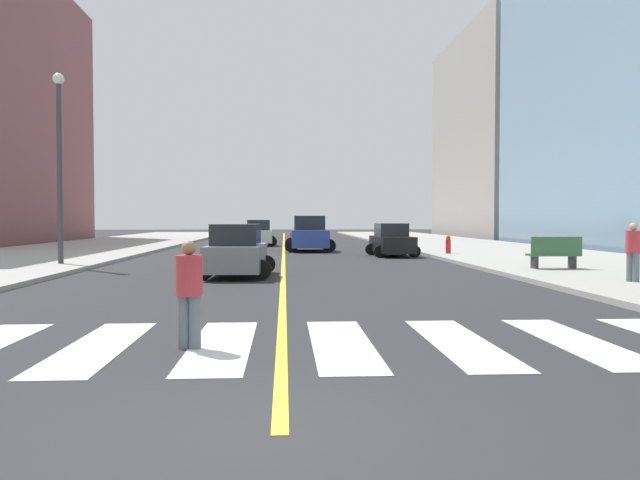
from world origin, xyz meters
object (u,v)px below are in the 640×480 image
object	(u,v)px
park_bench	(554,253)
fire_hydrant	(448,245)
pedestrian_waiting_east	(633,249)
car_white_third	(259,234)
car_black_fifth	(392,241)
car_blue_second	(309,235)
pedestrian_crossing	(189,289)
car_red_fourth	(304,229)
car_gray_nearest	(237,252)
street_lamp	(59,152)

from	to	relation	value
park_bench	fire_hydrant	bearing A→B (deg)	6.60
pedestrian_waiting_east	car_white_third	bearing A→B (deg)	168.39
car_black_fifth	car_blue_second	bearing A→B (deg)	-56.14
car_blue_second	pedestrian_crossing	size ratio (longest dim) A/B	2.96
car_red_fourth	pedestrian_crossing	size ratio (longest dim) A/B	2.68
pedestrian_crossing	fire_hydrant	world-z (taller)	pedestrian_crossing
car_gray_nearest	car_red_fourth	bearing A→B (deg)	87.41
car_blue_second	fire_hydrant	xyz separation A→B (m)	(6.79, -5.70, -0.39)
street_lamp	car_gray_nearest	bearing A→B (deg)	-31.63
car_gray_nearest	car_white_third	xyz separation A→B (m)	(-0.26, 24.09, 0.05)
car_gray_nearest	pedestrian_crossing	size ratio (longest dim) A/B	2.48
pedestrian_waiting_east	park_bench	bearing A→B (deg)	148.72
car_red_fourth	pedestrian_crossing	bearing A→B (deg)	89.34
fire_hydrant	street_lamp	size ratio (longest dim) A/B	0.12
car_red_fourth	car_black_fifth	xyz separation A→B (m)	(3.50, -31.82, -0.08)
car_blue_second	car_black_fifth	xyz separation A→B (m)	(3.97, -5.41, -0.19)
car_black_fifth	fire_hydrant	world-z (taller)	car_black_fifth
car_white_third	pedestrian_waiting_east	world-z (taller)	car_white_third
pedestrian_crossing	pedestrian_waiting_east	world-z (taller)	pedestrian_waiting_east
car_gray_nearest	car_blue_second	world-z (taller)	car_blue_second
street_lamp	car_white_third	bearing A→B (deg)	70.73
pedestrian_waiting_east	car_red_fourth	bearing A→B (deg)	155.45
car_white_third	pedestrian_crossing	xyz separation A→B (m)	(0.44, -35.60, 0.01)
pedestrian_crossing	pedestrian_waiting_east	xyz separation A→B (m)	(10.99, 7.71, 0.18)
car_gray_nearest	street_lamp	bearing A→B (deg)	150.44
car_black_fifth	pedestrian_crossing	bearing A→B (deg)	70.71
street_lamp	pedestrian_crossing	bearing A→B (deg)	-65.28
pedestrian_crossing	street_lamp	world-z (taller)	street_lamp
car_black_fifth	pedestrian_waiting_east	world-z (taller)	pedestrian_waiting_east
car_blue_second	car_red_fourth	xyz separation A→B (m)	(0.48, 26.42, -0.11)
pedestrian_crossing	car_gray_nearest	bearing A→B (deg)	102.09
car_white_third	fire_hydrant	world-z (taller)	car_white_third
car_blue_second	car_black_fifth	size ratio (longest dim) A/B	1.22
car_gray_nearest	car_black_fifth	distance (m)	13.06
car_white_third	car_gray_nearest	bearing A→B (deg)	-91.32
car_blue_second	street_lamp	xyz separation A→B (m)	(-10.17, -12.03, 3.53)
car_blue_second	car_black_fifth	world-z (taller)	car_blue_second
car_blue_second	pedestrian_waiting_east	distance (m)	21.81
car_blue_second	street_lamp	world-z (taller)	street_lamp
car_gray_nearest	car_white_third	world-z (taller)	car_white_third
car_gray_nearest	car_white_third	size ratio (longest dim) A/B	0.94
car_red_fourth	street_lamp	size ratio (longest dim) A/B	0.57
pedestrian_crossing	street_lamp	xyz separation A→B (m)	(-7.32, 15.91, 3.63)
street_lamp	fire_hydrant	bearing A→B (deg)	20.46
car_blue_second	street_lamp	distance (m)	16.14
car_white_third	car_blue_second	bearing A→B (deg)	-68.75
car_gray_nearest	street_lamp	world-z (taller)	street_lamp
car_gray_nearest	street_lamp	distance (m)	9.17
park_bench	fire_hydrant	size ratio (longest dim) A/B	2.02
park_bench	street_lamp	size ratio (longest dim) A/B	0.24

